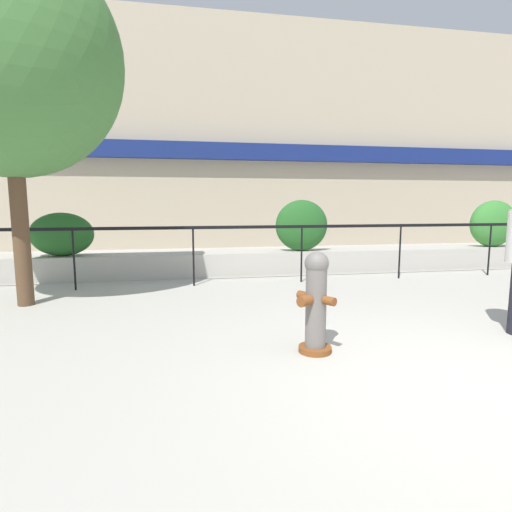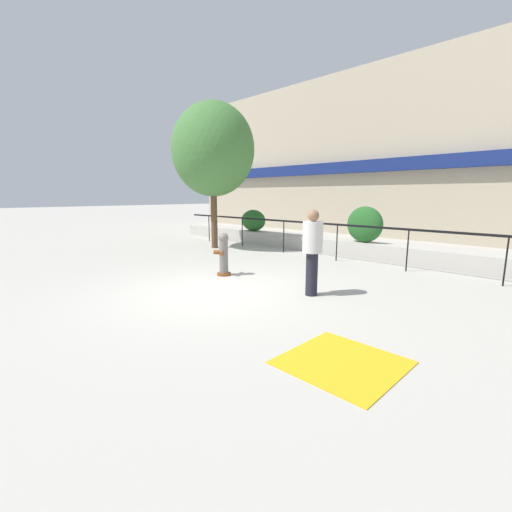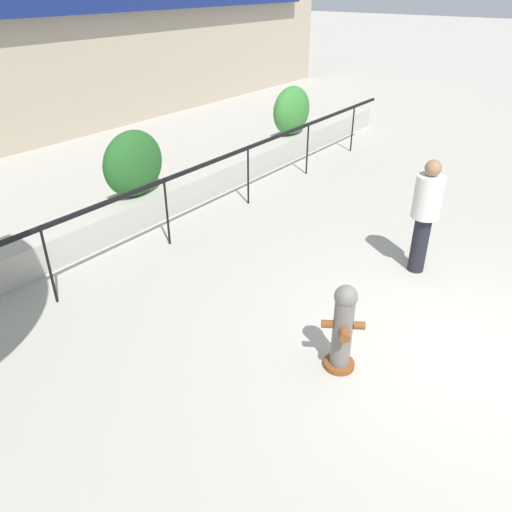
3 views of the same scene
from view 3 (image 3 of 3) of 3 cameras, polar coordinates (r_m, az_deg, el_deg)
name	(u,v)px [view 3 (image 3 of 3)]	position (r m, az deg, el deg)	size (l,w,h in m)	color
ground_plane	(470,362)	(6.39, 23.22, -11.12)	(120.00, 120.00, 0.00)	#B2ADA3
planter_wall_low	(125,214)	(9.12, -14.77, 4.70)	(18.00, 0.70, 0.50)	#B7B2A8
fence_railing_segment	(165,187)	(8.05, -10.41, 7.82)	(15.00, 0.05, 1.15)	black
hedge_bush_1	(133,164)	(9.02, -13.84, 10.20)	(1.21, 0.62, 1.16)	#235B23
hedge_bush_2	(292,111)	(12.61, 4.10, 16.24)	(1.23, 0.67, 1.15)	#387F33
fire_hydrant	(343,328)	(5.57, 9.89, -8.06)	(0.49, 0.49, 1.08)	brown
pedestrian	(426,210)	(7.55, 18.82, 4.98)	(0.56, 0.56, 1.73)	black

